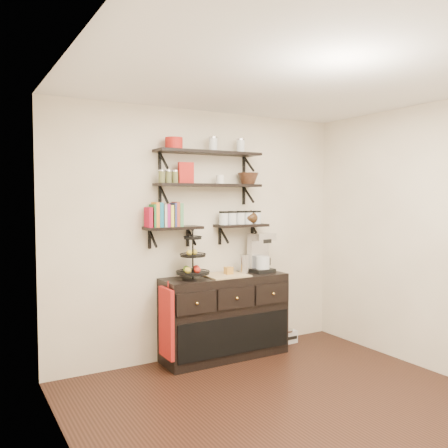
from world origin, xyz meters
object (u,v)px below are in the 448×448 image
Objects in this scene: fruit_stand at (193,262)px; coffee_maker at (260,253)px; sideboard at (225,316)px; radio at (285,336)px.

fruit_stand is 1.14× the size of coffee_maker.
sideboard is 0.73m from fruit_stand.
radio is (1.26, 0.06, -0.99)m from fruit_stand.
fruit_stand is 1.61m from radio.
coffee_maker reaches higher than radio.
sideboard is 2.76× the size of fruit_stand.
fruit_stand is 1.80× the size of radio.
coffee_maker is 1.59× the size of radio.
sideboard is 0.82m from coffee_maker.
fruit_stand is at bearing -178.88° from radio.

